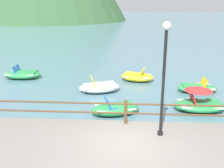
# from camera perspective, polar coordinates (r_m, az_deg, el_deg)

# --- Properties ---
(ground_plane) EXTENTS (200.00, 200.00, 0.00)m
(ground_plane) POSITION_cam_1_polar(r_m,az_deg,el_deg) (47.85, 3.54, 11.55)
(ground_plane) COLOR slate
(dock_railing) EXTENTS (23.92, 0.12, 0.95)m
(dock_railing) POSITION_cam_1_polar(r_m,az_deg,el_deg) (9.94, 3.01, -5.56)
(dock_railing) COLOR brown
(dock_railing) RESTS_ON promenade_dock
(lamp_post) EXTENTS (0.28, 0.28, 3.90)m
(lamp_post) POSITION_cam_1_polar(r_m,az_deg,el_deg) (8.68, 11.31, 3.09)
(lamp_post) COLOR black
(lamp_post) RESTS_ON promenade_dock
(pedal_boat_0) EXTENTS (2.21, 1.25, 0.82)m
(pedal_boat_0) POSITION_cam_1_polar(r_m,az_deg,el_deg) (15.49, 18.07, -0.81)
(pedal_boat_0) COLOR green
(pedal_boat_0) RESTS_ON ground
(pedal_boat_1) EXTENTS (2.57, 1.90, 0.87)m
(pedal_boat_1) POSITION_cam_1_polar(r_m,az_deg,el_deg) (14.76, -2.71, -0.67)
(pedal_boat_1) COLOR white
(pedal_boat_1) RESTS_ON ground
(pedal_boat_2) EXTENTS (2.42, 1.40, 1.21)m
(pedal_boat_2) POSITION_cam_1_polar(r_m,az_deg,el_deg) (12.84, 18.62, -3.87)
(pedal_boat_2) COLOR green
(pedal_boat_2) RESTS_ON ground
(pedal_boat_3) EXTENTS (2.34, 1.77, 0.86)m
(pedal_boat_3) POSITION_cam_1_polar(r_m,az_deg,el_deg) (16.91, 5.48, 1.61)
(pedal_boat_3) COLOR yellow
(pedal_boat_3) RESTS_ON ground
(pedal_boat_5) EXTENTS (2.48, 1.43, 0.86)m
(pedal_boat_5) POSITION_cam_1_polar(r_m,az_deg,el_deg) (18.41, -18.96, 2.03)
(pedal_boat_5) COLOR green
(pedal_boat_5) RESTS_ON ground
(pedal_boat_6) EXTENTS (2.43, 1.70, 0.85)m
(pedal_boat_6) POSITION_cam_1_polar(r_m,az_deg,el_deg) (11.83, 0.73, -5.39)
(pedal_boat_6) COLOR green
(pedal_boat_6) RESTS_ON ground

